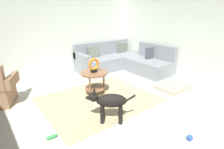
% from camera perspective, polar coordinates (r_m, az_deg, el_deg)
% --- Properties ---
extents(ground_plane, '(6.00, 6.00, 0.10)m').
position_cam_1_polar(ground_plane, '(3.41, 0.20, -13.82)').
color(ground_plane, beige).
extents(wall_back, '(6.00, 0.12, 2.70)m').
position_cam_1_polar(wall_back, '(5.50, -19.54, 13.40)').
color(wall_back, silver).
rests_on(wall_back, ground_plane).
extents(wall_right, '(0.12, 6.00, 2.70)m').
position_cam_1_polar(wall_right, '(5.23, 27.20, 12.16)').
color(wall_right, silver).
rests_on(wall_right, ground_plane).
extents(area_rug, '(2.30, 1.90, 0.01)m').
position_cam_1_polar(area_rug, '(3.95, -4.38, -7.99)').
color(area_rug, tan).
rests_on(area_rug, ground_plane).
extents(sectional_couch, '(2.20, 2.25, 0.88)m').
position_cam_1_polar(sectional_couch, '(5.88, 3.45, 4.26)').
color(sectional_couch, gray).
rests_on(sectional_couch, ground_plane).
extents(side_table, '(0.60, 0.60, 0.54)m').
position_cam_1_polar(side_table, '(4.05, -5.71, -0.92)').
color(side_table, brown).
rests_on(side_table, ground_plane).
extents(torus_sculpture, '(0.28, 0.08, 0.33)m').
position_cam_1_polar(torus_sculpture, '(3.96, -5.85, 3.08)').
color(torus_sculpture, black).
rests_on(torus_sculpture, side_table).
extents(dog_bed_mat, '(0.80, 0.60, 0.09)m').
position_cam_1_polar(dog_bed_mat, '(4.74, 18.83, -3.67)').
color(dog_bed_mat, '#B2A38E').
rests_on(dog_bed_mat, ground_plane).
extents(dog, '(0.70, 0.57, 0.63)m').
position_cam_1_polar(dog, '(3.04, -1.02, -8.81)').
color(dog, black).
rests_on(dog, ground_plane).
extents(dog_toy_ball, '(0.09, 0.09, 0.09)m').
position_cam_1_polar(dog_toy_ball, '(3.04, 23.69, -18.07)').
color(dog_toy_ball, blue).
rests_on(dog_toy_ball, ground_plane).
extents(dog_toy_rope, '(0.15, 0.08, 0.05)m').
position_cam_1_polar(dog_toy_rope, '(3.90, 4.55, -8.06)').
color(dog_toy_rope, orange).
rests_on(dog_toy_rope, ground_plane).
extents(dog_toy_bone, '(0.19, 0.08, 0.06)m').
position_cam_1_polar(dog_toy_bone, '(2.99, -18.74, -18.42)').
color(dog_toy_bone, green).
rests_on(dog_toy_bone, ground_plane).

